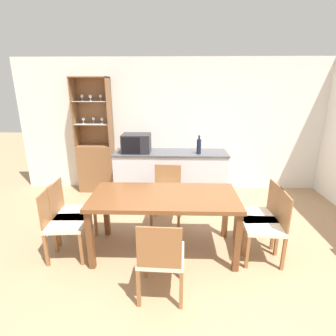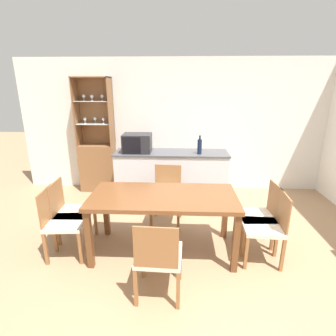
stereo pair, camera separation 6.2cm
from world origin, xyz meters
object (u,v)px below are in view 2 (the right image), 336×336
dining_chair_side_left_near (63,222)px  dining_chair_side_left_far (71,212)px  dining_chair_side_right_near (266,226)px  dining_chair_head_near (158,257)px  display_cabinet (98,159)px  wine_bottle (200,146)px  dining_chair_side_right_far (260,216)px  microwave (137,143)px  dining_table (163,202)px  dining_chair_head_far (167,194)px

dining_chair_side_left_near → dining_chair_side_left_far: same height
dining_chair_side_right_near → dining_chair_head_near: bearing=120.2°
display_cabinet → wine_bottle: (1.97, -0.62, 0.41)m
display_cabinet → dining_chair_side_right_far: (2.67, -1.92, -0.19)m
dining_chair_side_left_near → wine_bottle: bearing=127.3°
microwave → wine_bottle: size_ratio=1.52×
dining_chair_head_near → dining_chair_side_left_near: same height
dining_chair_head_near → dining_chair_side_right_far: (1.23, 0.89, 0.00)m
dining_chair_side_right_far → microwave: microwave is taller
microwave → dining_chair_side_left_far: bearing=-115.8°
dining_chair_side_right_near → microwave: microwave is taller
dining_chair_side_right_near → dining_chair_side_right_far: same height
dining_table → microwave: size_ratio=3.67×
dining_chair_side_right_far → wine_bottle: (-0.70, 1.30, 0.60)m
dining_chair_head_near → dining_chair_side_left_near: 1.38m
display_cabinet → dining_chair_head_far: 1.95m
dining_chair_head_far → wine_bottle: size_ratio=2.75×
dining_chair_head_near → dining_chair_side_right_far: 1.52m
dining_chair_side_left_near → dining_chair_head_near: bearing=58.5°
dining_chair_head_near → dining_chair_head_far: same height
dining_table → dining_chair_side_left_near: size_ratio=2.03×
dining_chair_head_near → dining_chair_side_left_far: (-1.23, 0.89, 0.00)m
dining_chair_head_far → microwave: 1.14m
dining_chair_side_left_near → dining_chair_side_right_near: bearing=85.7°
wine_bottle → display_cabinet: bearing=162.6°
dining_chair_side_right_near → dining_chair_head_far: bearing=57.0°
dining_table → wine_bottle: (0.53, 1.43, 0.37)m
dining_chair_head_near → dining_chair_side_left_far: 1.51m
dining_table → wine_bottle: bearing=69.7°
dining_chair_head_far → microwave: size_ratio=1.81×
dining_chair_side_right_far → dining_chair_head_near: bearing=122.6°
dining_chair_head_far → display_cabinet: bearing=-37.5°
dining_chair_side_left_near → dining_chair_head_far: same height
dining_chair_side_right_near → dining_chair_side_left_far: (-2.46, 0.25, 0.00)m
dining_table → dining_chair_head_near: (-0.00, -0.76, -0.23)m
dining_chair_side_right_near → dining_chair_head_far: 1.52m
dining_chair_side_right_far → microwave: size_ratio=1.81×
display_cabinet → dining_chair_side_right_far: size_ratio=2.50×
microwave → dining_chair_side_left_near: bearing=-112.3°
dining_chair_side_right_near → dining_chair_side_right_far: 0.26m
wine_bottle → dining_table: bearing=-110.3°
display_cabinet → microwave: display_cabinet is taller
dining_chair_side_left_near → dining_chair_side_right_far: 2.47m
dining_chair_side_left_far → wine_bottle: size_ratio=2.75×
dining_chair_head_near → dining_chair_side_right_near: bearing=29.6°
dining_chair_side_right_far → dining_chair_side_left_far: size_ratio=1.00×
dining_chair_side_right_near → dining_chair_side_left_far: size_ratio=1.00×
dining_table → dining_chair_head_near: size_ratio=2.03×
display_cabinet → dining_table: bearing=-54.9°
display_cabinet → dining_chair_side_right_near: size_ratio=2.50×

